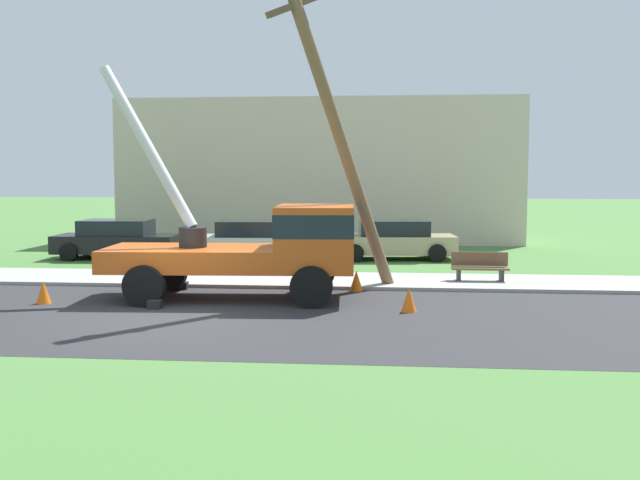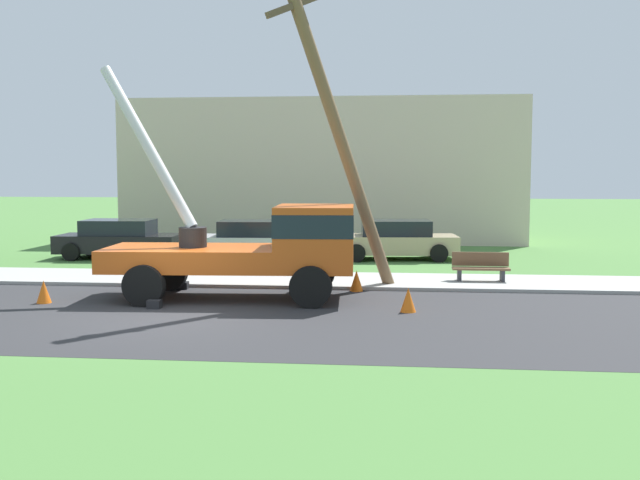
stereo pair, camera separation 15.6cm
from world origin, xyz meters
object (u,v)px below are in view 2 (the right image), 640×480
object	(u,v)px
parked_sedan_silver	(254,240)
traffic_cone_ahead	(408,300)
leaning_utility_pole	(337,129)
parked_sedan_black	(119,239)
traffic_cone_behind	(44,292)
parked_sedan_tan	(396,240)
utility_truck	(264,243)
traffic_cone_curbside	(356,281)
park_bench	(481,268)

from	to	relation	value
parked_sedan_silver	traffic_cone_ahead	bearing A→B (deg)	-60.60
leaning_utility_pole	parked_sedan_black	size ratio (longest dim) A/B	1.88
traffic_cone_behind	parked_sedan_tan	world-z (taller)	parked_sedan_tan
utility_truck	parked_sedan_silver	bearing A→B (deg)	102.53
utility_truck	traffic_cone_curbside	distance (m)	2.90
traffic_cone_behind	utility_truck	bearing A→B (deg)	12.81
utility_truck	parked_sedan_tan	distance (m)	9.46
parked_sedan_tan	utility_truck	bearing A→B (deg)	-110.25
leaning_utility_pole	traffic_cone_ahead	xyz separation A→B (m)	(1.84, -2.53, -4.00)
traffic_cone_curbside	parked_sedan_silver	bearing A→B (deg)	121.19
parked_sedan_silver	traffic_cone_curbside	bearing A→B (deg)	-58.81
leaning_utility_pole	utility_truck	bearing A→B (deg)	-148.32
leaning_utility_pole	park_bench	world-z (taller)	leaning_utility_pole
leaning_utility_pole	traffic_cone_behind	world-z (taller)	leaning_utility_pole
traffic_cone_behind	traffic_cone_curbside	xyz separation A→B (m)	(7.47, 2.62, 0.00)
traffic_cone_ahead	parked_sedan_silver	xyz separation A→B (m)	(-5.41, 9.60, 0.43)
traffic_cone_ahead	parked_sedan_black	xyz separation A→B (m)	(-10.45, 9.55, 0.43)
leaning_utility_pole	traffic_cone_ahead	bearing A→B (deg)	-54.07
utility_truck	traffic_cone_behind	xyz separation A→B (m)	(-5.22, -1.19, -1.13)
traffic_cone_ahead	park_bench	size ratio (longest dim) A/B	0.35
traffic_cone_curbside	utility_truck	bearing A→B (deg)	-147.61
leaning_utility_pole	parked_sedan_silver	world-z (taller)	leaning_utility_pole
parked_sedan_silver	parked_sedan_black	bearing A→B (deg)	-179.41
traffic_cone_ahead	parked_sedan_silver	distance (m)	11.03
traffic_cone_curbside	parked_sedan_tan	distance (m)	7.51
traffic_cone_behind	parked_sedan_black	bearing A→B (deg)	99.97
traffic_cone_curbside	park_bench	xyz separation A→B (m)	(3.44, 1.62, 0.18)
traffic_cone_ahead	parked_sedan_black	size ratio (longest dim) A/B	0.13
parked_sedan_tan	traffic_cone_behind	bearing A→B (deg)	-130.20
traffic_cone_behind	park_bench	distance (m)	11.71
traffic_cone_ahead	traffic_cone_curbside	size ratio (longest dim) A/B	1.00
leaning_utility_pole	traffic_cone_curbside	distance (m)	4.05
parked_sedan_tan	traffic_cone_curbside	bearing A→B (deg)	-97.76
utility_truck	leaning_utility_pole	bearing A→B (deg)	31.68
traffic_cone_ahead	park_bench	xyz separation A→B (m)	(2.10, 4.50, 0.18)
park_bench	parked_sedan_black	bearing A→B (deg)	158.09
traffic_cone_curbside	parked_sedan_silver	size ratio (longest dim) A/B	0.12
traffic_cone_ahead	traffic_cone_curbside	bearing A→B (deg)	114.96
leaning_utility_pole	traffic_cone_curbside	bearing A→B (deg)	34.82
utility_truck	parked_sedan_tan	world-z (taller)	utility_truck
traffic_cone_curbside	parked_sedan_black	world-z (taller)	parked_sedan_black
parked_sedan_tan	park_bench	size ratio (longest dim) A/B	2.84
parked_sedan_black	traffic_cone_curbside	bearing A→B (deg)	-36.22
traffic_cone_behind	traffic_cone_curbside	size ratio (longest dim) A/B	1.00
leaning_utility_pole	traffic_cone_behind	bearing A→B (deg)	-161.96
traffic_cone_curbside	park_bench	distance (m)	3.81
utility_truck	traffic_cone_ahead	size ratio (longest dim) A/B	12.30
parked_sedan_silver	park_bench	distance (m)	9.08
leaning_utility_pole	traffic_cone_curbside	xyz separation A→B (m)	(0.50, 0.34, -4.00)
leaning_utility_pole	parked_sedan_black	xyz separation A→B (m)	(-8.61, 7.01, -3.57)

